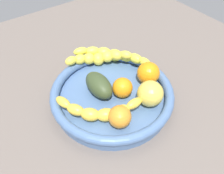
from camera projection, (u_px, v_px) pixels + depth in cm
name	position (u px, v px, depth cm)	size (l,w,h in cm)	color
kitchen_counter	(112.00, 105.00, 66.42)	(120.00, 120.00, 3.00)	#6A5F58
fruit_bowl	(112.00, 95.00, 63.62)	(32.38, 32.38, 4.84)	#4D6E9E
banana_draped_left	(98.00, 111.00, 56.85)	(17.67, 14.40, 3.69)	yellow
banana_draped_right	(98.00, 58.00, 70.44)	(18.13, 10.74, 5.13)	yellow
banana_arching_top	(114.00, 55.00, 71.72)	(15.89, 19.17, 4.80)	yellow
orange_front	(122.00, 88.00, 61.89)	(5.29, 5.29, 5.29)	orange
orange_mid_left	(120.00, 117.00, 55.03)	(5.45, 5.45, 5.45)	orange
orange_mid_right	(148.00, 73.00, 65.22)	(6.23, 6.23, 6.23)	orange
avocado_dark	(99.00, 85.00, 62.44)	(9.88, 5.52, 5.43)	#374527
apple_yellow	(150.00, 94.00, 59.45)	(6.64, 6.64, 6.64)	#E1C44B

